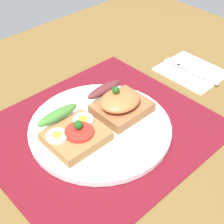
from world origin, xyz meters
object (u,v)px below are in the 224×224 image
plate (100,128)px  sandwich_egg_tomato (72,132)px  fork (189,70)px  napkin (191,71)px  sandwich_salmon (119,103)px

plate → sandwich_egg_tomato: bearing=170.2°
sandwich_egg_tomato → fork: bearing=-0.5°
plate → fork: bearing=1.4°
plate → napkin: (28.67, 0.56, -0.54)cm
plate → napkin: plate is taller
sandwich_salmon → napkin: 23.52cm
napkin → fork: size_ratio=0.95×
plate → sandwich_salmon: 6.01cm
sandwich_salmon → fork: bearing=0.3°
plate → fork: (27.86, 0.69, -0.08)cm
napkin → sandwich_egg_tomato: bearing=179.3°
napkin → plate: bearing=-178.9°
plate → napkin: bearing=1.1°
fork → plate: bearing=-178.6°
sandwich_salmon → fork: sandwich_salmon is taller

